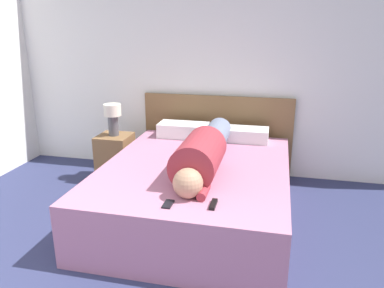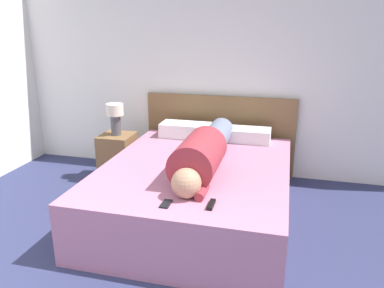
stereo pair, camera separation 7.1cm
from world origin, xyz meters
TOP-DOWN VIEW (x-y plane):
  - wall_back at (0.00, 3.70)m, footprint 6.12×0.06m
  - bed at (0.04, 2.47)m, footprint 1.67×2.09m
  - headboard at (0.04, 3.63)m, footprint 1.79×0.04m
  - nightstand at (-1.06, 3.12)m, footprint 0.37×0.37m
  - table_lamp at (-1.06, 3.12)m, footprint 0.19×0.19m
  - person_lying at (0.13, 2.40)m, footprint 0.37×1.61m
  - pillow_near_headboard at (-0.30, 3.33)m, footprint 0.56×0.29m
  - pillow_second at (0.40, 3.33)m, footprint 0.53×0.29m
  - tv_remote at (0.34, 1.70)m, footprint 0.04×0.15m
  - cell_phone at (0.02, 1.64)m, footprint 0.06×0.13m

SIDE VIEW (x-z plane):
  - bed at x=0.04m, z-range 0.00..0.51m
  - nightstand at x=-1.06m, z-range 0.00..0.54m
  - headboard at x=0.04m, z-range 0.00..0.95m
  - cell_phone at x=0.02m, z-range 0.51..0.53m
  - tv_remote at x=0.34m, z-range 0.51..0.54m
  - pillow_second at x=0.40m, z-range 0.51..0.66m
  - pillow_near_headboard at x=-0.30m, z-range 0.51..0.67m
  - person_lying at x=0.13m, z-range 0.49..0.86m
  - table_lamp at x=-1.06m, z-range 0.59..0.95m
  - wall_back at x=0.00m, z-range 0.00..2.60m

